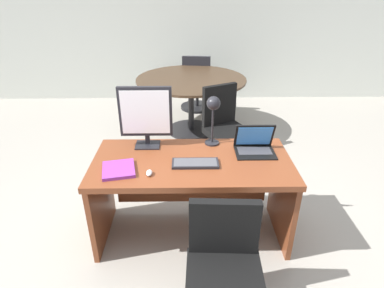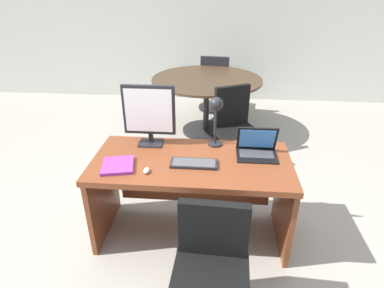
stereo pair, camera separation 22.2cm
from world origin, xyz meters
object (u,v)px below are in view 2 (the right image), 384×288
(mouse, at_px, (146,170))
(book, at_px, (118,165))
(monitor, at_px, (149,112))
(meeting_chair_near, at_px, (236,134))
(office_chair, at_px, (210,283))
(desk, at_px, (192,179))
(meeting_table, at_px, (207,92))
(laptop, at_px, (257,146))
(desk_lamp, at_px, (216,111))
(keyboard, at_px, (194,163))
(meeting_chair_far, at_px, (215,88))

(mouse, bearing_deg, book, 166.15)
(monitor, height_order, meeting_chair_near, monitor)
(office_chair, bearing_deg, desk, 102.61)
(mouse, relative_size, meeting_chair_near, 0.08)
(desk, height_order, book, book)
(monitor, relative_size, meeting_table, 0.34)
(laptop, distance_m, mouse, 0.89)
(desk_lamp, xyz_separation_m, meeting_table, (-0.15, 1.86, -0.45))
(meeting_table, relative_size, meeting_chair_near, 1.68)
(mouse, bearing_deg, laptop, 23.57)
(mouse, bearing_deg, meeting_chair_near, 64.61)
(monitor, bearing_deg, desk_lamp, 0.73)
(meeting_chair_near, bearing_deg, keyboard, -105.83)
(monitor, distance_m, keyboard, 0.57)
(meeting_chair_near, bearing_deg, monitor, -126.06)
(office_chair, bearing_deg, meeting_table, 93.18)
(monitor, distance_m, office_chair, 1.35)
(keyboard, height_order, meeting_chair_near, meeting_chair_near)
(desk_lamp, relative_size, book, 1.49)
(office_chair, relative_size, meeting_table, 0.54)
(mouse, height_order, meeting_chair_far, meeting_chair_far)
(keyboard, height_order, meeting_chair_far, meeting_chair_far)
(meeting_table, bearing_deg, desk, -90.60)
(keyboard, bearing_deg, meeting_chair_near, 74.17)
(desk, xyz_separation_m, meeting_table, (0.02, 2.07, 0.07))
(keyboard, relative_size, office_chair, 0.44)
(keyboard, height_order, book, book)
(office_chair, distance_m, meeting_chair_far, 3.77)
(meeting_table, bearing_deg, meeting_chair_near, -63.47)
(laptop, distance_m, meeting_chair_far, 2.90)
(keyboard, distance_m, mouse, 0.36)
(desk, relative_size, desk_lamp, 3.60)
(keyboard, height_order, mouse, mouse)
(desk_lamp, bearing_deg, monitor, -179.27)
(keyboard, bearing_deg, desk_lamp, 65.00)
(keyboard, xyz_separation_m, meeting_table, (-0.00, 2.18, -0.14))
(book, relative_size, meeting_chair_far, 0.31)
(book, bearing_deg, meeting_table, 76.18)
(mouse, relative_size, book, 0.26)
(office_chair, bearing_deg, desk_lamp, 90.52)
(book, height_order, meeting_table, meeting_table)
(mouse, distance_m, desk_lamp, 0.73)
(laptop, distance_m, keyboard, 0.53)
(meeting_chair_near, bearing_deg, meeting_table, 116.53)
(keyboard, relative_size, mouse, 4.70)
(desk_lamp, distance_m, office_chair, 1.26)
(book, bearing_deg, desk_lamp, 29.59)
(keyboard, distance_m, book, 0.56)
(laptop, xyz_separation_m, meeting_table, (-0.48, 1.96, -0.20))
(keyboard, relative_size, book, 1.22)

